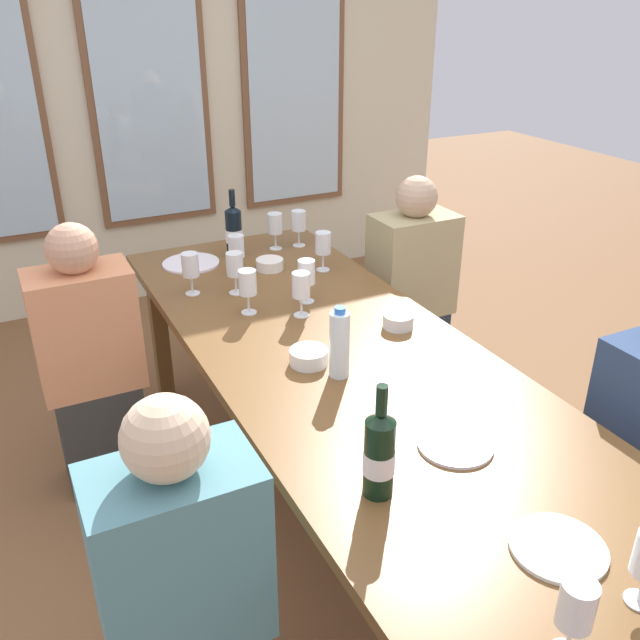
# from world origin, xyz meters

# --- Properties ---
(ground_plane) EXTENTS (12.00, 12.00, 0.00)m
(ground_plane) POSITION_xyz_m (0.00, 0.00, 0.00)
(ground_plane) COLOR brown
(back_wall_with_windows) EXTENTS (4.11, 0.10, 2.90)m
(back_wall_with_windows) POSITION_xyz_m (0.00, 2.48, 1.45)
(back_wall_with_windows) COLOR beige
(back_wall_with_windows) RESTS_ON ground
(dining_table) EXTENTS (0.91, 2.55, 0.74)m
(dining_table) POSITION_xyz_m (0.00, 0.00, 0.67)
(dining_table) COLOR brown
(dining_table) RESTS_ON ground
(white_plate_0) EXTENTS (0.25, 0.25, 0.01)m
(white_plate_0) POSITION_xyz_m (-0.22, 1.03, 0.74)
(white_plate_0) COLOR white
(white_plate_0) RESTS_ON dining_table
(white_plate_1) EXTENTS (0.21, 0.21, 0.01)m
(white_plate_1) POSITION_xyz_m (0.03, -0.60, 0.74)
(white_plate_1) COLOR white
(white_plate_1) RESTS_ON dining_table
(white_plate_2) EXTENTS (0.21, 0.21, 0.01)m
(white_plate_2) POSITION_xyz_m (0.00, -1.01, 0.74)
(white_plate_2) COLOR white
(white_plate_2) RESTS_ON dining_table
(wine_bottle_0) EXTENTS (0.08, 0.08, 0.31)m
(wine_bottle_0) POSITION_xyz_m (-0.00, 1.05, 0.86)
(wine_bottle_0) COLOR black
(wine_bottle_0) RESTS_ON dining_table
(wine_bottle_1) EXTENTS (0.08, 0.08, 0.31)m
(wine_bottle_1) POSITION_xyz_m (-0.26, -0.67, 0.86)
(wine_bottle_1) COLOR black
(wine_bottle_1) RESTS_ON dining_table
(tasting_bowl_0) EXTENTS (0.13, 0.13, 0.05)m
(tasting_bowl_0) POSITION_xyz_m (-0.13, -0.02, 0.77)
(tasting_bowl_0) COLOR white
(tasting_bowl_0) RESTS_ON dining_table
(tasting_bowl_1) EXTENTS (0.12, 0.12, 0.05)m
(tasting_bowl_1) POSITION_xyz_m (0.08, 0.81, 0.76)
(tasting_bowl_1) COLOR white
(tasting_bowl_1) RESTS_ON dining_table
(tasting_bowl_2) EXTENTS (0.11, 0.11, 0.05)m
(tasting_bowl_2) POSITION_xyz_m (0.27, 0.08, 0.77)
(tasting_bowl_2) COLOR white
(tasting_bowl_2) RESTS_ON dining_table
(water_bottle) EXTENTS (0.06, 0.06, 0.24)m
(water_bottle) POSITION_xyz_m (-0.08, -0.13, 0.85)
(water_bottle) COLOR white
(water_bottle) RESTS_ON dining_table
(wine_glass_0) EXTENTS (0.07, 0.07, 0.17)m
(wine_glass_0) POSITION_xyz_m (0.32, 1.03, 0.86)
(wine_glass_0) COLOR white
(wine_glass_0) RESTS_ON dining_table
(wine_glass_2) EXTENTS (0.07, 0.07, 0.17)m
(wine_glass_2) POSITION_xyz_m (-0.31, 0.70, 0.86)
(wine_glass_2) COLOR white
(wine_glass_2) RESTS_ON dining_table
(wine_glass_3) EXTENTS (0.07, 0.07, 0.17)m
(wine_glass_3) POSITION_xyz_m (0.07, 0.43, 0.86)
(wine_glass_3) COLOR white
(wine_glass_3) RESTS_ON dining_table
(wine_glass_4) EXTENTS (0.07, 0.07, 0.17)m
(wine_glass_4) POSITION_xyz_m (0.20, 1.04, 0.86)
(wine_glass_4) COLOR white
(wine_glass_4) RESTS_ON dining_table
(wine_glass_5) EXTENTS (0.07, 0.07, 0.17)m
(wine_glass_5) POSITION_xyz_m (-0.07, 0.83, 0.86)
(wine_glass_5) COLOR white
(wine_glass_5) RESTS_ON dining_table
(wine_glass_7) EXTENTS (0.07, 0.07, 0.17)m
(wine_glass_7) POSITION_xyz_m (0.00, 0.32, 0.86)
(wine_glass_7) COLOR white
(wine_glass_7) RESTS_ON dining_table
(wine_glass_8) EXTENTS (0.07, 0.07, 0.17)m
(wine_glass_8) POSITION_xyz_m (-0.15, 0.63, 0.86)
(wine_glass_8) COLOR white
(wine_glass_8) RESTS_ON dining_table
(wine_glass_9) EXTENTS (0.07, 0.07, 0.17)m
(wine_glass_9) POSITION_xyz_m (-0.18, -1.21, 0.86)
(wine_glass_9) COLOR white
(wine_glass_9) RESTS_ON dining_table
(wine_glass_10) EXTENTS (0.07, 0.07, 0.17)m
(wine_glass_10) POSITION_xyz_m (0.28, 0.70, 0.86)
(wine_glass_10) COLOR white
(wine_glass_10) RESTS_ON dining_table
(wine_glass_11) EXTENTS (0.07, 0.07, 0.17)m
(wine_glass_11) POSITION_xyz_m (-0.17, 0.43, 0.86)
(wine_glass_11) COLOR white
(wine_glass_11) RESTS_ON dining_table
(seated_person_0) EXTENTS (0.38, 0.24, 1.11)m
(seated_person_0) POSITION_xyz_m (-0.74, 0.67, 0.53)
(seated_person_0) COLOR #363533
(seated_person_0) RESTS_ON ground
(seated_person_1) EXTENTS (0.38, 0.24, 1.11)m
(seated_person_1) POSITION_xyz_m (0.74, 0.68, 0.53)
(seated_person_1) COLOR #242E3A
(seated_person_1) RESTS_ON ground
(seated_person_2) EXTENTS (0.38, 0.24, 1.11)m
(seated_person_2) POSITION_xyz_m (-0.74, -0.60, 0.53)
(seated_person_2) COLOR #303A3C
(seated_person_2) RESTS_ON ground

